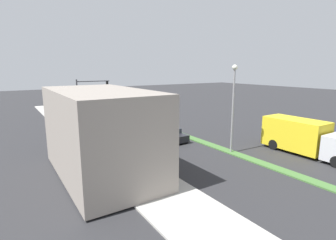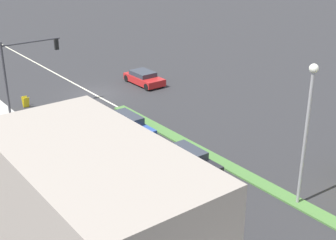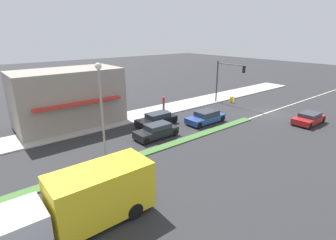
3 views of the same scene
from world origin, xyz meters
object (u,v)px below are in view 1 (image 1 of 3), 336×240
at_px(coupe_blue, 140,123).
at_px(suv_black, 136,133).
at_px(pedestrian, 87,127).
at_px(hatchback_red, 157,109).
at_px(warning_aframe_sign, 89,116).
at_px(delivery_truck, 305,137).
at_px(street_lamp, 233,98).
at_px(sedan_dark, 170,134).
at_px(traffic_signal_main, 88,93).

bearing_deg(coupe_blue, suv_black, 58.21).
distance_m(pedestrian, suv_black, 5.50).
bearing_deg(hatchback_red, pedestrian, 32.86).
height_order(coupe_blue, hatchback_red, coupe_blue).
xyz_separation_m(warning_aframe_sign, delivery_truck, (-10.79, 25.65, 1.04)).
bearing_deg(street_lamp, coupe_blue, -80.31).
bearing_deg(street_lamp, sedan_dark, -70.53).
bearing_deg(warning_aframe_sign, traffic_signal_main, 76.05).
relative_size(delivery_truck, hatchback_red, 1.84).
bearing_deg(hatchback_red, coupe_blue, 49.20).
distance_m(warning_aframe_sign, delivery_truck, 27.85).
relative_size(pedestrian, warning_aframe_sign, 2.06).
bearing_deg(coupe_blue, pedestrian, 5.06).
distance_m(warning_aframe_sign, sedan_dark, 16.26).
relative_size(pedestrian, delivery_truck, 0.23).
bearing_deg(hatchback_red, warning_aframe_sign, -4.55).
relative_size(pedestrian, suv_black, 0.39).
bearing_deg(hatchback_red, suv_black, 52.13).
relative_size(suv_black, hatchback_red, 1.09).
distance_m(traffic_signal_main, coupe_blue, 9.37).
bearing_deg(coupe_blue, traffic_signal_main, -63.46).
bearing_deg(pedestrian, delivery_truck, 131.06).
xyz_separation_m(traffic_signal_main, street_lamp, (-6.12, 20.74, 0.88)).
xyz_separation_m(pedestrian, delivery_truck, (-13.82, 15.86, 0.44)).
distance_m(coupe_blue, suv_black, 5.32).
bearing_deg(hatchback_red, traffic_signal_main, 2.48).
bearing_deg(traffic_signal_main, street_lamp, 106.45).
bearing_deg(pedestrian, hatchback_red, -147.14).
bearing_deg(suv_black, sedan_dark, 142.55).
bearing_deg(street_lamp, delivery_truck, 144.52).
height_order(pedestrian, suv_black, pedestrian).
bearing_deg(delivery_truck, suv_black, -50.03).
xyz_separation_m(warning_aframe_sign, coupe_blue, (-3.59, 9.20, 0.21)).
distance_m(traffic_signal_main, hatchback_red, 11.62).
height_order(suv_black, hatchback_red, suv_black).
relative_size(traffic_signal_main, suv_black, 1.26).
xyz_separation_m(street_lamp, delivery_truck, (-5.00, 3.56, -3.31)).
bearing_deg(sedan_dark, pedestrian, -42.56).
bearing_deg(pedestrian, suv_black, 134.16).
relative_size(delivery_truck, coupe_blue, 1.66).
xyz_separation_m(warning_aframe_sign, sedan_dark, (-3.59, 15.86, 0.20)).
xyz_separation_m(street_lamp, sedan_dark, (2.20, -6.22, -4.15)).
xyz_separation_m(street_lamp, suv_black, (5.00, -8.37, -4.15)).
xyz_separation_m(pedestrian, coupe_blue, (-6.62, -0.59, -0.40)).
bearing_deg(coupe_blue, sedan_dark, 90.00).
height_order(delivery_truck, sedan_dark, delivery_truck).
bearing_deg(traffic_signal_main, pedestrian, 72.31).
bearing_deg(pedestrian, sedan_dark, 137.44).
relative_size(street_lamp, pedestrian, 4.27).
distance_m(street_lamp, pedestrian, 15.59).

